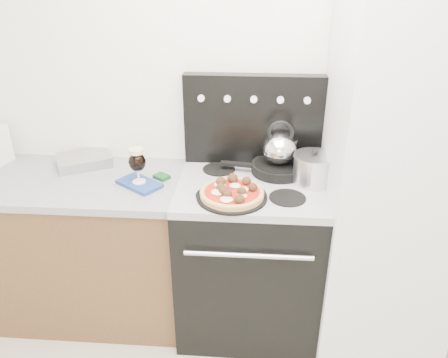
# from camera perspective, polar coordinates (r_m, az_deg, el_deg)

# --- Properties ---
(room_shell) EXTENTS (3.52, 3.01, 2.52)m
(room_shell) POSITION_cam_1_polar(r_m,az_deg,el_deg) (1.35, -0.17, -5.00)
(room_shell) COLOR #B5B099
(room_shell) RESTS_ON ground
(base_cabinet) EXTENTS (1.45, 0.60, 0.86)m
(base_cabinet) POSITION_cam_1_polar(r_m,az_deg,el_deg) (2.79, -20.38, -8.49)
(base_cabinet) COLOR brown
(base_cabinet) RESTS_ON ground
(countertop) EXTENTS (1.48, 0.63, 0.04)m
(countertop) POSITION_cam_1_polar(r_m,az_deg,el_deg) (2.57, -21.95, -0.20)
(countertop) COLOR gray
(countertop) RESTS_ON base_cabinet
(stove_body) EXTENTS (0.76, 0.65, 0.88)m
(stove_body) POSITION_cam_1_polar(r_m,az_deg,el_deg) (2.53, 3.24, -10.25)
(stove_body) COLOR black
(stove_body) RESTS_ON ground
(cooktop) EXTENTS (0.76, 0.65, 0.04)m
(cooktop) POSITION_cam_1_polar(r_m,az_deg,el_deg) (2.28, 3.53, -0.97)
(cooktop) COLOR #ADADB2
(cooktop) RESTS_ON stove_body
(backguard) EXTENTS (0.76, 0.08, 0.50)m
(backguard) POSITION_cam_1_polar(r_m,az_deg,el_deg) (2.43, 3.83, 7.71)
(backguard) COLOR black
(backguard) RESTS_ON cooktop
(fridge) EXTENTS (0.64, 0.68, 1.90)m
(fridge) POSITION_cam_1_polar(r_m,az_deg,el_deg) (2.34, 20.94, -0.69)
(fridge) COLOR silver
(fridge) RESTS_ON ground
(foil_sheet) EXTENTS (0.36, 0.33, 0.06)m
(foil_sheet) POSITION_cam_1_polar(r_m,az_deg,el_deg) (2.63, -17.80, 2.34)
(foil_sheet) COLOR silver
(foil_sheet) RESTS_ON countertop
(oven_mitt) EXTENTS (0.27, 0.24, 0.02)m
(oven_mitt) POSITION_cam_1_polar(r_m,az_deg,el_deg) (2.33, -11.00, -0.61)
(oven_mitt) COLOR navy
(oven_mitt) RESTS_ON countertop
(beer_glass) EXTENTS (0.11, 0.11, 0.19)m
(beer_glass) POSITION_cam_1_polar(r_m,az_deg,el_deg) (2.28, -11.22, 1.74)
(beer_glass) COLOR black
(beer_glass) RESTS_ON oven_mitt
(pizza_pan) EXTENTS (0.41, 0.41, 0.01)m
(pizza_pan) POSITION_cam_1_polar(r_m,az_deg,el_deg) (2.13, 1.04, -2.32)
(pizza_pan) COLOR black
(pizza_pan) RESTS_ON cooktop
(pizza) EXTENTS (0.35, 0.35, 0.04)m
(pizza) POSITION_cam_1_polar(r_m,az_deg,el_deg) (2.11, 1.05, -1.66)
(pizza) COLOR #E8AC4C
(pizza) RESTS_ON pizza_pan
(skillet) EXTENTS (0.33, 0.33, 0.05)m
(skillet) POSITION_cam_1_polar(r_m,az_deg,el_deg) (2.39, 7.13, 1.44)
(skillet) COLOR black
(skillet) RESTS_ON cooktop
(tea_kettle) EXTENTS (0.23, 0.23, 0.20)m
(tea_kettle) POSITION_cam_1_polar(r_m,az_deg,el_deg) (2.34, 7.30, 4.27)
(tea_kettle) COLOR silver
(tea_kettle) RESTS_ON skillet
(stock_pot) EXTENTS (0.24, 0.24, 0.15)m
(stock_pot) POSITION_cam_1_polar(r_m,az_deg,el_deg) (2.29, 11.53, 1.18)
(stock_pot) COLOR silver
(stock_pot) RESTS_ON cooktop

